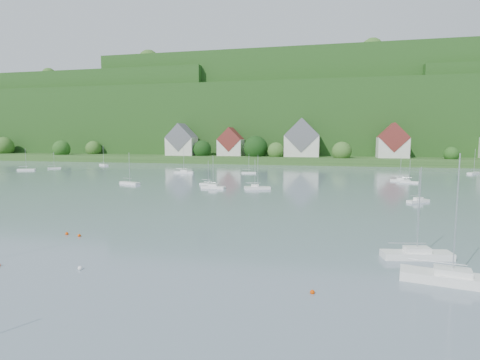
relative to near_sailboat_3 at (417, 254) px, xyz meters
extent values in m
cube|color=#284C1C|center=(-26.23, 156.02, 1.03)|extent=(600.00, 60.00, 3.00)
cube|color=#1A4114|center=(-26.23, 231.02, 19.53)|extent=(620.00, 160.00, 40.00)
cube|color=#1A4114|center=(-176.23, 216.02, 23.53)|extent=(200.00, 120.00, 52.00)
cube|color=#1A4114|center=(-16.23, 226.02, 27.53)|extent=(240.00, 130.00, 60.00)
sphere|color=#356224|center=(-188.46, 143.03, 6.16)|extent=(11.19, 11.19, 11.19)
sphere|color=#356224|center=(-134.31, 147.50, 5.32)|extent=(8.61, 8.61, 8.61)
sphere|color=#1D4915|center=(-146.00, 136.49, 5.46)|extent=(9.03, 9.03, 9.03)
sphere|color=#356224|center=(-33.03, 139.90, 5.19)|extent=(8.19, 8.19, 8.19)
sphere|color=#356224|center=(-78.19, 142.09, 4.64)|extent=(6.49, 6.49, 6.49)
sphere|color=#356224|center=(20.62, 148.10, 6.48)|extent=(12.16, 12.16, 12.16)
sphere|color=#356224|center=(-3.24, 135.95, 5.37)|extent=(8.73, 8.73, 8.73)
sphere|color=black|center=(-70.11, 141.88, 5.56)|extent=(9.32, 9.32, 9.32)
sphere|color=black|center=(-196.69, 149.36, 5.61)|extent=(9.50, 9.50, 9.50)
sphere|color=#1D4915|center=(41.61, 137.71, 4.55)|extent=(6.24, 6.24, 6.24)
sphere|color=black|center=(-43.23, 142.37, 6.40)|extent=(11.92, 11.92, 11.92)
sphere|color=#356224|center=(-145.95, 184.56, 51.37)|extent=(10.52, 10.52, 10.52)
sphere|color=#1D4915|center=(-110.50, 219.16, 51.33)|extent=(10.29, 10.29, 10.29)
sphere|color=black|center=(-216.59, 214.03, 51.33)|extent=(10.31, 10.31, 10.31)
sphere|color=black|center=(-201.42, 189.37, 50.95)|extent=(8.14, 8.14, 8.14)
sphere|color=#356224|center=(-203.80, 218.61, 50.78)|extent=(7.15, 7.15, 7.15)
sphere|color=black|center=(-94.40, 207.40, 50.78)|extent=(7.18, 7.18, 7.18)
sphere|color=#356224|center=(-184.21, 177.71, 51.08)|extent=(8.89, 8.89, 8.89)
sphere|color=black|center=(-219.54, 209.97, 51.27)|extent=(9.97, 9.97, 9.97)
sphere|color=#1D4915|center=(13.26, 211.05, 59.77)|extent=(12.83, 12.83, 12.83)
sphere|color=#356224|center=(-66.16, 198.20, 58.96)|extent=(8.18, 8.18, 8.18)
sphere|color=#1D4915|center=(-25.12, 235.67, 59.76)|extent=(12.73, 12.73, 12.73)
sphere|color=#1D4915|center=(57.16, 200.55, 59.54)|extent=(11.50, 11.50, 11.50)
sphere|color=#1D4915|center=(34.48, 230.90, 60.09)|extent=(14.65, 14.65, 14.65)
sphere|color=#356224|center=(13.02, 187.31, 59.62)|extent=(11.95, 11.95, 11.95)
sphere|color=#356224|center=(-73.37, 230.31, 58.76)|extent=(7.07, 7.07, 7.07)
sphere|color=black|center=(-29.70, 199.32, 58.96)|extent=(8.21, 8.21, 8.21)
sphere|color=#356224|center=(-49.05, 223.12, 59.67)|extent=(12.24, 12.24, 12.24)
sphere|color=#356224|center=(-121.73, 191.92, 59.92)|extent=(13.65, 13.65, 13.65)
sphere|color=#1D4915|center=(74.80, 213.99, 58.93)|extent=(8.03, 8.03, 8.03)
sphere|color=#356224|center=(74.25, 214.38, 48.15)|extent=(14.97, 14.97, 14.97)
sphere|color=#1D4915|center=(52.43, 211.84, 47.24)|extent=(9.78, 9.78, 9.78)
sphere|color=#1D4915|center=(-66.21, 218.15, 41.63)|extent=(12.01, 12.01, 12.01)
sphere|color=black|center=(-29.94, 228.23, 42.28)|extent=(15.72, 15.72, 15.72)
sphere|color=#1D4915|center=(-15.35, 223.94, 41.37)|extent=(10.54, 10.54, 10.54)
sphere|color=#1D4915|center=(-219.54, 254.63, 40.96)|extent=(8.18, 8.18, 8.18)
sphere|color=black|center=(-202.14, 245.61, 41.06)|extent=(8.74, 8.74, 8.74)
sphere|color=black|center=(-218.00, 224.53, 42.22)|extent=(15.38, 15.38, 15.38)
cube|color=beige|center=(-81.23, 143.02, 7.03)|extent=(14.00, 10.00, 9.00)
cube|color=slate|center=(-81.23, 143.02, 11.53)|extent=(14.00, 10.40, 14.00)
cube|color=beige|center=(-56.23, 145.02, 6.53)|extent=(12.00, 9.00, 8.00)
cube|color=maroon|center=(-56.23, 145.02, 10.53)|extent=(12.00, 9.36, 12.00)
cube|color=beige|center=(-21.23, 144.02, 7.53)|extent=(16.00, 11.00, 10.00)
cube|color=slate|center=(-21.23, 144.02, 12.53)|extent=(16.00, 11.44, 16.00)
cube|color=beige|center=(18.77, 142.02, 7.03)|extent=(13.00, 10.00, 9.00)
cube|color=maroon|center=(18.77, 142.02, 11.53)|extent=(13.00, 10.40, 13.00)
cube|color=white|center=(0.00, 0.00, -0.13)|extent=(7.13, 3.17, 0.69)
cube|color=white|center=(0.00, 0.00, 0.47)|extent=(2.62, 1.77, 0.50)
cylinder|color=silver|center=(0.00, 0.00, 4.53)|extent=(0.10, 0.10, 8.62)
cylinder|color=silver|center=(-1.01, -0.19, 1.12)|extent=(3.74, 0.78, 0.08)
cube|color=white|center=(1.41, -6.64, -0.07)|extent=(8.41, 3.80, 0.81)
cube|color=white|center=(1.41, -6.64, 0.59)|extent=(3.10, 2.11, 0.50)
cylinder|color=silver|center=(1.41, -6.64, 5.41)|extent=(0.10, 0.10, 10.15)
cylinder|color=silver|center=(0.22, -6.40, 1.24)|extent=(4.40, 0.94, 0.08)
sphere|color=white|center=(-31.30, -10.53, -0.47)|extent=(0.43, 0.43, 0.43)
sphere|color=#E44100|center=(-9.96, -11.36, -0.47)|extent=(0.38, 0.38, 0.38)
sphere|color=#E44100|center=(-38.86, 0.00, -0.47)|extent=(0.40, 0.40, 0.40)
sphere|color=#E44100|center=(-40.99, 0.49, -0.47)|extent=(0.40, 0.40, 0.40)
cube|color=white|center=(-24.97, 47.43, -0.18)|extent=(6.12, 3.79, 0.59)
cylinder|color=silver|center=(-24.97, 47.43, 3.83)|extent=(0.10, 0.10, 7.42)
cylinder|color=silver|center=(-25.79, 47.09, 1.02)|extent=(3.05, 1.31, 0.08)
cube|color=white|center=(-56.45, 81.39, -0.15)|extent=(6.61, 2.52, 0.65)
cube|color=white|center=(-56.45, 81.39, 0.42)|extent=(2.39, 1.51, 0.50)
cylinder|color=silver|center=(-56.45, 81.39, 4.20)|extent=(0.10, 0.10, 8.06)
cylinder|color=silver|center=(-57.42, 81.28, 1.07)|extent=(3.53, 0.48, 0.08)
cube|color=white|center=(-112.52, 88.44, -0.24)|extent=(4.49, 4.04, 0.47)
cylinder|color=silver|center=(-112.52, 88.44, 2.96)|extent=(0.10, 0.10, 5.92)
cylinder|color=silver|center=(-113.07, 87.99, 0.90)|extent=(2.06, 1.72, 0.08)
cube|color=white|center=(38.28, 100.64, -0.17)|extent=(5.33, 5.75, 0.61)
cylinder|color=silver|center=(38.28, 100.64, 3.97)|extent=(0.10, 0.10, 7.67)
cylinder|color=silver|center=(37.68, 99.95, 1.04)|extent=(2.28, 2.59, 0.08)
cube|color=white|center=(7.73, 36.41, -0.24)|extent=(4.54, 3.86, 0.47)
cube|color=white|center=(7.73, 36.41, 0.25)|extent=(1.87, 1.72, 0.50)
cylinder|color=silver|center=(7.73, 36.41, 2.93)|extent=(0.10, 0.10, 5.86)
cylinder|color=silver|center=(7.17, 35.99, 0.90)|extent=(2.11, 1.61, 0.08)
cube|color=white|center=(-38.70, 52.51, -0.24)|extent=(4.82, 2.29, 0.46)
cylinder|color=silver|center=(-38.70, 52.51, 2.90)|extent=(0.10, 0.10, 5.81)
cylinder|color=silver|center=(-39.38, 52.67, 0.89)|extent=(2.51, 0.64, 0.08)
cube|color=white|center=(-25.93, 48.87, -0.22)|extent=(5.31, 2.44, 0.51)
cube|color=white|center=(-25.93, 48.87, 0.29)|extent=(1.96, 1.35, 0.50)
cylinder|color=silver|center=(-25.93, 48.87, 3.24)|extent=(0.10, 0.10, 6.41)
cylinder|color=silver|center=(-26.68, 48.72, 0.94)|extent=(2.78, 0.65, 0.08)
cube|color=white|center=(-117.18, 79.35, -0.18)|extent=(6.09, 3.91, 0.59)
cylinder|color=silver|center=(-117.18, 79.35, 3.82)|extent=(0.10, 0.10, 7.40)
cylinder|color=silver|center=(-118.00, 78.99, 1.02)|extent=(3.01, 1.39, 0.08)
cube|color=white|center=(-59.18, 49.70, -0.17)|extent=(6.33, 3.74, 0.61)
cylinder|color=silver|center=(-59.18, 49.70, 3.96)|extent=(0.10, 0.10, 7.64)
cylinder|color=silver|center=(-60.04, 50.02, 1.04)|extent=(3.18, 1.25, 0.08)
cube|color=white|center=(-35.63, 46.62, -0.18)|extent=(6.00, 2.30, 0.59)
cube|color=white|center=(-35.63, 46.62, 0.36)|extent=(2.17, 1.37, 0.50)
cylinder|color=silver|center=(-35.63, 46.62, 3.77)|extent=(0.10, 0.10, 7.32)
cylinder|color=silver|center=(-36.50, 46.72, 1.01)|extent=(3.21, 0.45, 0.08)
cube|color=white|center=(10.60, 72.46, -0.21)|extent=(5.34, 2.16, 0.52)
cube|color=white|center=(10.60, 72.46, 0.30)|extent=(1.94, 1.26, 0.50)
cylinder|color=silver|center=(10.60, 72.46, 3.29)|extent=(0.10, 0.10, 6.48)
cylinder|color=silver|center=(9.83, 72.57, 0.95)|extent=(2.84, 0.48, 0.08)
cube|color=white|center=(-102.80, 106.95, -0.16)|extent=(6.05, 5.31, 0.63)
cylinder|color=silver|center=(-102.80, 106.95, 4.11)|extent=(0.10, 0.10, 7.90)
cylinder|color=silver|center=(-103.54, 107.53, 1.06)|extent=(2.78, 2.22, 0.08)
cube|color=white|center=(-35.02, 86.08, -0.23)|extent=(5.09, 2.16, 0.49)
cylinder|color=silver|center=(-35.02, 86.08, 3.10)|extent=(0.10, 0.10, 6.16)
cylinder|color=silver|center=(-35.75, 85.96, 0.92)|extent=(2.69, 0.52, 0.08)
cube|color=white|center=(12.36, 69.26, -0.24)|extent=(4.77, 2.68, 0.46)
cylinder|color=silver|center=(12.36, 69.26, 2.86)|extent=(0.10, 0.10, 5.75)
cylinder|color=silver|center=(11.70, 69.48, 0.89)|extent=(2.42, 0.88, 0.08)
camera|label=1|loc=(-9.01, -41.18, 11.82)|focal=28.95mm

